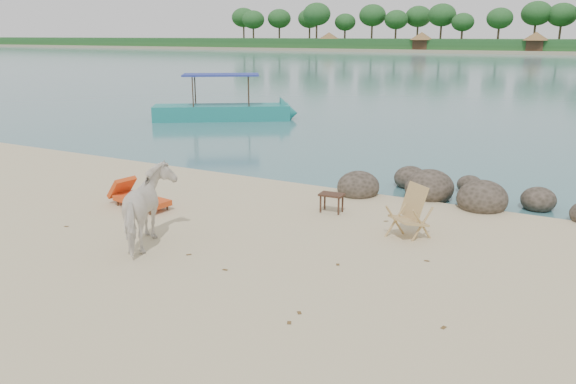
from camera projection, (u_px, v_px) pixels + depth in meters
name	position (u px, v px, depth m)	size (l,w,h in m)	color
water	(556.00, 62.00, 86.45)	(400.00, 400.00, 0.00)	#376E6F
far_shore	(576.00, 50.00, 154.24)	(420.00, 90.00, 1.40)	tan
far_scenery	(573.00, 39.00, 125.16)	(420.00, 18.00, 9.50)	#1E4C1E
boulders	(446.00, 193.00, 14.37)	(6.34, 2.88, 0.95)	#2E281E
cow	(149.00, 209.00, 11.05)	(0.84, 1.85, 1.56)	white
side_table	(332.00, 204.00, 13.26)	(0.56, 0.36, 0.45)	#361F15
lounge_chair	(142.00, 198.00, 13.60)	(1.87, 0.65, 0.56)	#D64A19
deck_chair	(409.00, 214.00, 11.54)	(0.68, 0.75, 1.06)	tan
boat_near	(221.00, 82.00, 27.77)	(7.56, 1.70, 3.67)	#1B7B76
dead_leaves	(258.00, 272.00, 10.03)	(8.48, 7.20, 0.00)	brown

